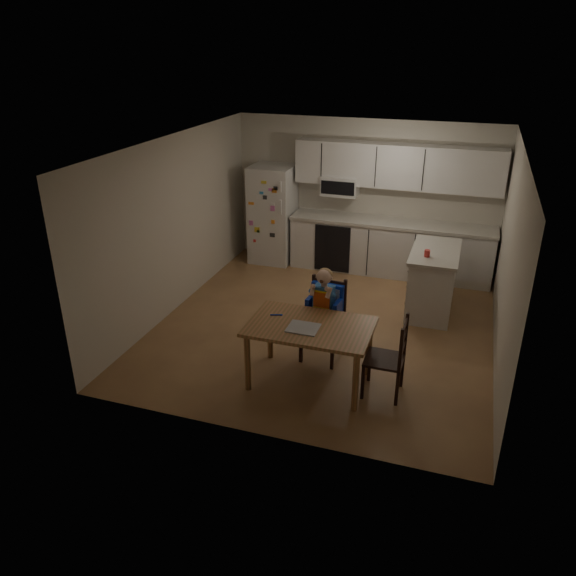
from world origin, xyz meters
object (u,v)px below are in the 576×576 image
(red_cup, at_px, (427,253))
(chair_booster, at_px, (325,304))
(refrigerator, at_px, (273,214))
(chair_side, at_px, (393,353))
(kitchen_island, at_px, (432,280))
(dining_table, at_px, (310,333))

(red_cup, bearing_deg, chair_booster, -125.65)
(refrigerator, relative_size, chair_side, 1.79)
(kitchen_island, distance_m, red_cup, 0.60)
(kitchen_island, bearing_deg, red_cup, -108.48)
(chair_side, bearing_deg, chair_booster, -120.79)
(kitchen_island, relative_size, chair_side, 1.34)
(red_cup, relative_size, chair_booster, 0.08)
(dining_table, xyz_separation_m, chair_booster, (0.00, 0.62, 0.08))
(kitchen_island, relative_size, red_cup, 13.04)
(kitchen_island, relative_size, chair_booster, 1.05)
(refrigerator, height_order, kitchen_island, refrigerator)
(red_cup, relative_size, chair_side, 0.10)
(kitchen_island, height_order, chair_booster, chair_booster)
(refrigerator, distance_m, chair_booster, 3.43)
(dining_table, bearing_deg, kitchen_island, 64.10)
(red_cup, distance_m, chair_side, 2.09)
(refrigerator, xyz_separation_m, red_cup, (2.80, -1.48, 0.14))
(chair_booster, bearing_deg, red_cup, 59.28)
(chair_booster, relative_size, chair_side, 1.27)
(kitchen_island, xyz_separation_m, red_cup, (-0.10, -0.29, 0.51))
(kitchen_island, bearing_deg, chair_booster, -123.17)
(kitchen_island, bearing_deg, chair_side, -95.21)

